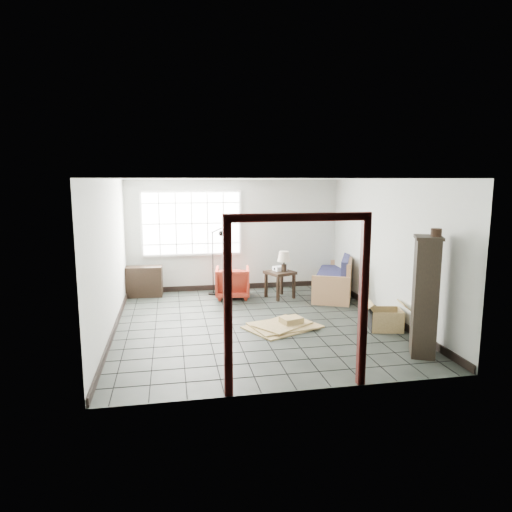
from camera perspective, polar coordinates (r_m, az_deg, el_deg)
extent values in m
plane|color=black|center=(8.40, 0.02, -8.42)|extent=(5.50, 5.50, 0.00)
cube|color=#B0B5AE|center=(10.79, -2.70, 2.63)|extent=(5.00, 0.02, 2.60)
cube|color=#B0B5AE|center=(5.47, 5.38, -4.09)|extent=(5.00, 0.02, 2.60)
cube|color=#B0B5AE|center=(8.03, -17.80, -0.17)|extent=(0.02, 5.50, 2.60)
cube|color=#B0B5AE|center=(8.90, 16.03, 0.82)|extent=(0.02, 5.50, 2.60)
cube|color=white|center=(8.00, 0.02, 9.60)|extent=(5.00, 5.50, 0.02)
cube|color=black|center=(10.99, -2.64, -3.82)|extent=(4.95, 0.03, 0.12)
cube|color=black|center=(8.31, -17.23, -8.62)|extent=(0.03, 5.45, 0.12)
cube|color=black|center=(9.16, 15.56, -6.87)|extent=(0.03, 5.45, 0.12)
cube|color=silver|center=(10.63, -8.04, 4.07)|extent=(2.32, 0.06, 1.52)
cube|color=white|center=(10.59, -8.03, 4.05)|extent=(2.20, 0.02, 1.40)
cube|color=#380F0C|center=(5.42, -3.54, -6.94)|extent=(0.10, 0.08, 2.10)
cube|color=#380F0C|center=(5.87, 13.26, -5.90)|extent=(0.10, 0.08, 2.10)
cube|color=#380F0C|center=(5.39, 5.38, 4.86)|extent=(1.80, 0.08, 0.10)
cube|color=#8B603E|center=(10.59, 9.71, -3.81)|extent=(1.52, 2.10, 0.35)
cube|color=#8B603E|center=(9.58, 9.29, -4.36)|extent=(0.73, 0.38, 0.62)
cube|color=#8B603E|center=(11.54, 10.09, -2.03)|extent=(0.73, 0.38, 0.62)
cube|color=#8B603E|center=(10.50, 11.68, -1.97)|extent=(0.88, 1.81, 0.68)
cube|color=#191A40|center=(9.91, 9.36, -3.21)|extent=(0.90, 0.86, 0.16)
cube|color=#191A40|center=(9.85, 11.04, -1.95)|extent=(0.38, 0.62, 0.51)
cube|color=#191A40|center=(10.54, 9.64, -2.46)|extent=(0.90, 0.86, 0.16)
cube|color=#191A40|center=(10.48, 11.22, -1.27)|extent=(0.38, 0.62, 0.51)
cube|color=#191A40|center=(11.17, 9.89, -1.80)|extent=(0.90, 0.86, 0.16)
cube|color=#191A40|center=(11.11, 11.37, -0.67)|extent=(0.38, 0.62, 0.51)
imported|color=maroon|center=(10.12, -2.95, -3.13)|extent=(0.82, 0.78, 0.75)
cube|color=black|center=(10.07, 3.02, -2.08)|extent=(0.72, 0.72, 0.07)
cube|color=black|center=(9.83, 2.76, -4.12)|extent=(0.07, 0.07, 0.55)
cube|color=black|center=(10.10, 4.74, -3.78)|extent=(0.07, 0.07, 0.55)
cube|color=black|center=(10.18, 1.27, -3.65)|extent=(0.07, 0.07, 0.55)
cube|color=black|center=(10.43, 3.22, -3.34)|extent=(0.07, 0.07, 0.55)
cylinder|color=black|center=(10.03, 3.51, -1.49)|extent=(0.13, 0.13, 0.16)
cylinder|color=black|center=(10.00, 3.52, -0.74)|extent=(0.03, 0.03, 0.11)
cone|color=beige|center=(9.98, 3.53, -0.04)|extent=(0.35, 0.35, 0.22)
cube|color=silver|center=(10.13, 2.98, -1.55)|extent=(0.31, 0.28, 0.09)
cylinder|color=black|center=(10.06, 2.35, -1.63)|extent=(0.04, 0.06, 0.06)
cylinder|color=black|center=(10.53, -5.35, -4.70)|extent=(0.29, 0.29, 0.03)
cylinder|color=black|center=(10.38, -5.41, -0.86)|extent=(0.03, 0.03, 1.42)
cylinder|color=black|center=(10.21, -4.92, 3.23)|extent=(0.24, 0.08, 0.13)
sphere|color=black|center=(10.15, -4.34, 2.84)|extent=(0.16, 0.16, 0.13)
cube|color=black|center=(10.52, -14.02, -3.12)|extent=(0.89, 0.39, 0.68)
cube|color=black|center=(10.52, -14.02, -3.07)|extent=(0.83, 0.34, 0.03)
cube|color=black|center=(7.14, 20.37, -4.88)|extent=(0.49, 0.54, 1.77)
cube|color=black|center=(6.99, 20.78, 2.17)|extent=(0.54, 0.60, 0.04)
cylinder|color=black|center=(6.95, 21.60, 2.75)|extent=(0.17, 0.17, 0.11)
cube|color=olive|center=(8.38, 15.79, -8.75)|extent=(0.61, 0.53, 0.02)
cube|color=black|center=(8.27, 14.04, -7.68)|extent=(0.11, 0.42, 0.36)
cube|color=olive|center=(8.40, 17.62, -7.59)|extent=(0.11, 0.42, 0.36)
cube|color=olive|center=(8.14, 16.20, -8.07)|extent=(0.52, 0.14, 0.36)
cube|color=olive|center=(8.53, 15.50, -7.22)|extent=(0.52, 0.14, 0.36)
cube|color=olive|center=(8.19, 13.59, -6.06)|extent=(0.29, 0.46, 0.15)
cube|color=olive|center=(8.35, 18.20, -5.96)|extent=(0.29, 0.46, 0.15)
cube|color=olive|center=(8.18, 3.34, -8.85)|extent=(1.48, 1.32, 0.03)
cube|color=olive|center=(8.17, 3.34, -8.68)|extent=(1.24, 1.04, 0.03)
cube|color=olive|center=(8.16, 3.34, -8.51)|extent=(1.14, 1.07, 0.03)
cube|color=olive|center=(8.19, 4.43, -7.98)|extent=(0.43, 0.38, 0.10)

